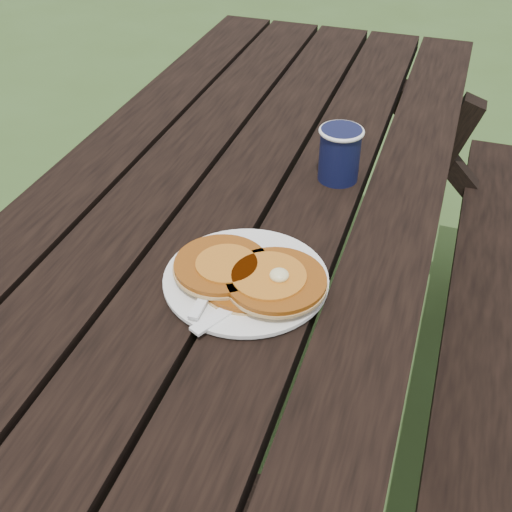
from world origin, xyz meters
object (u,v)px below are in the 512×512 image
(picnic_table, at_px, (247,318))
(pancake_stack, at_px, (250,275))
(coffee_cup, at_px, (340,151))
(plate, at_px, (246,280))

(picnic_table, bearing_deg, pancake_stack, -69.40)
(pancake_stack, bearing_deg, coffee_cup, 81.18)
(coffee_cup, bearing_deg, pancake_stack, -98.82)
(picnic_table, distance_m, coffee_cup, 0.48)
(plate, height_order, pancake_stack, pancake_stack)
(plate, xyz_separation_m, pancake_stack, (0.01, -0.01, 0.02))
(coffee_cup, bearing_deg, plate, -100.63)
(plate, xyz_separation_m, coffee_cup, (0.07, 0.35, 0.05))
(plate, bearing_deg, coffee_cup, 79.37)
(plate, height_order, coffee_cup, coffee_cup)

